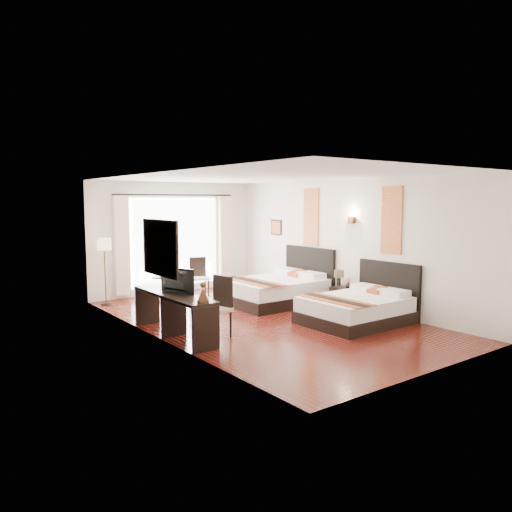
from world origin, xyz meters
TOP-DOWN VIEW (x-y plane):
  - floor at (0.00, 0.00)m, footprint 4.50×7.50m
  - ceiling at (0.00, 0.00)m, footprint 4.50×7.50m
  - wall_headboard at (2.25, 0.00)m, footprint 0.01×7.50m
  - wall_desk at (-2.25, 0.00)m, footprint 0.01×7.50m
  - wall_window at (0.00, 3.75)m, footprint 4.50×0.01m
  - wall_entry at (0.00, -3.75)m, footprint 4.50×0.01m
  - window_glass at (0.00, 3.73)m, footprint 2.40×0.02m
  - sheer_curtain at (0.00, 3.67)m, footprint 2.30×0.02m
  - drape_left at (-1.45, 3.63)m, footprint 0.35×0.14m
  - drape_right at (1.45, 3.63)m, footprint 0.35×0.14m
  - art_panel_near at (2.23, -1.25)m, footprint 0.03×0.50m
  - art_panel_far at (2.23, 1.10)m, footprint 0.03×0.50m
  - wall_sconce at (2.19, -0.23)m, footprint 0.10×0.14m
  - mirror_frame at (-2.22, -0.02)m, footprint 0.04×1.25m
  - mirror_glass at (-2.19, -0.02)m, footprint 0.01×1.12m
  - bed_near at (1.31, -1.25)m, footprint 1.98×1.54m
  - bed_far at (1.21, 1.10)m, footprint 2.19×1.71m
  - nightstand at (1.99, -0.23)m, footprint 0.39×0.49m
  - table_lamp at (1.96, -0.11)m, footprint 0.21×0.21m
  - vase at (1.99, -0.35)m, footprint 0.16×0.16m
  - console_desk at (-1.99, -0.02)m, footprint 0.50×2.20m
  - television at (-1.97, -0.01)m, footprint 0.33×0.75m
  - bronze_figurine at (-1.99, -1.02)m, footprint 0.20×0.20m
  - desk_chair at (-1.46, -0.50)m, footprint 0.56×0.56m
  - floor_lamp at (-1.99, 3.29)m, footprint 0.30×0.30m
  - side_table at (-0.79, 2.84)m, footprint 0.52×0.52m
  - fruit_bowl at (-0.78, 2.86)m, footprint 0.21×0.21m
  - window_chair at (0.23, 2.94)m, footprint 0.56×0.56m
  - jute_rug at (-0.17, 2.63)m, footprint 1.58×1.34m

SIDE VIEW (x-z plane):
  - floor at x=0.00m, z-range -0.01..0.00m
  - jute_rug at x=-0.17m, z-range 0.00..0.01m
  - nightstand at x=1.99m, z-range 0.00..0.47m
  - window_chair at x=0.23m, z-range -0.19..0.76m
  - bed_near at x=1.31m, z-range -0.27..0.85m
  - side_table at x=-0.79m, z-range 0.00..0.60m
  - bed_far at x=1.21m, z-range -0.30..0.94m
  - desk_chair at x=-1.46m, z-range -0.21..0.85m
  - console_desk at x=-1.99m, z-range 0.00..0.76m
  - vase at x=1.99m, z-range 0.50..0.64m
  - fruit_bowl at x=-0.78m, z-range 0.60..0.65m
  - table_lamp at x=1.96m, z-range 0.56..0.90m
  - bronze_figurine at x=-1.99m, z-range 0.76..1.04m
  - television at x=-1.97m, z-range 0.76..1.19m
  - floor_lamp at x=-1.99m, z-range 0.52..2.02m
  - drape_left at x=-1.45m, z-range 0.10..2.46m
  - drape_right at x=1.45m, z-range 0.10..2.46m
  - sheer_curtain at x=0.00m, z-range 0.25..2.35m
  - window_glass at x=0.00m, z-range 0.20..2.40m
  - wall_headboard at x=2.25m, z-range 0.00..2.80m
  - wall_desk at x=-2.25m, z-range 0.00..2.80m
  - wall_window at x=0.00m, z-range 0.00..2.80m
  - wall_entry at x=0.00m, z-range 0.00..2.80m
  - mirror_frame at x=-2.22m, z-range 1.08..2.02m
  - mirror_glass at x=-2.19m, z-range 1.14..1.96m
  - wall_sconce at x=2.19m, z-range 1.85..1.99m
  - art_panel_near at x=2.23m, z-range 1.27..2.62m
  - art_panel_far at x=2.23m, z-range 1.27..2.62m
  - ceiling at x=0.00m, z-range 2.78..2.80m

